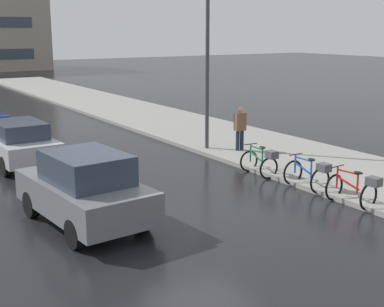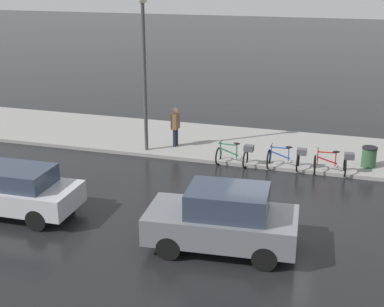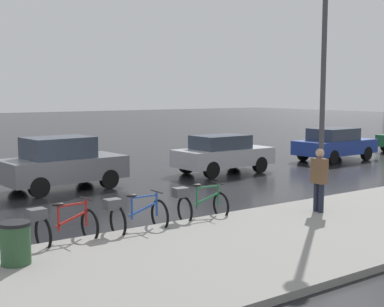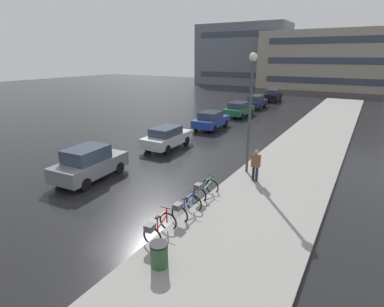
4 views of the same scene
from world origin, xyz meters
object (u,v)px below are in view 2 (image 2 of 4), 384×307
(bicycle_second, at_px, (287,158))
(pedestrian, at_px, (175,126))
(car_grey, at_px, (223,219))
(car_silver, at_px, (14,190))
(streetlamp, at_px, (144,51))
(bicycle_nearest, at_px, (334,163))
(trash_bin, at_px, (369,159))
(bicycle_third, at_px, (236,155))

(bicycle_second, distance_m, pedestrian, 4.88)
(car_grey, height_order, car_silver, car_grey)
(car_silver, height_order, streetlamp, streetlamp)
(bicycle_nearest, distance_m, car_silver, 10.91)
(trash_bin, bearing_deg, bicycle_nearest, 128.12)
(bicycle_second, bearing_deg, bicycle_third, 95.49)
(pedestrian, bearing_deg, trash_bin, -91.92)
(bicycle_second, distance_m, car_grey, 6.42)
(car_grey, bearing_deg, streetlamp, 35.64)
(bicycle_second, xyz_separation_m, bicycle_third, (-0.18, 1.88, -0.00))
(car_silver, relative_size, streetlamp, 0.64)
(bicycle_third, relative_size, pedestrian, 0.80)
(trash_bin, bearing_deg, streetlamp, 93.65)
(bicycle_nearest, relative_size, streetlamp, 0.23)
(bicycle_second, distance_m, bicycle_third, 1.89)
(car_silver, bearing_deg, streetlamp, -14.76)
(streetlamp, bearing_deg, car_grey, -144.36)
(car_silver, bearing_deg, bicycle_nearest, -56.18)
(car_silver, xyz_separation_m, pedestrian, (7.26, -2.67, 0.22))
(bicycle_nearest, height_order, car_silver, car_silver)
(bicycle_nearest, height_order, bicycle_third, bicycle_nearest)
(trash_bin, bearing_deg, pedestrian, 88.08)
(car_grey, xyz_separation_m, trash_bin, (7.25, -3.75, -0.41))
(car_grey, relative_size, trash_bin, 4.52)
(streetlamp, bearing_deg, bicycle_nearest, -93.04)
(trash_bin, bearing_deg, bicycle_second, 107.36)
(bicycle_third, distance_m, streetlamp, 5.26)
(bicycle_second, distance_m, trash_bin, 3.01)
(bicycle_nearest, bearing_deg, car_grey, 157.98)
(car_grey, relative_size, car_silver, 1.02)
(bicycle_nearest, xyz_separation_m, bicycle_third, (-0.14, 3.56, 0.00))
(streetlamp, bearing_deg, bicycle_second, -93.55)
(bicycle_third, height_order, streetlamp, streetlamp)
(bicycle_second, bearing_deg, car_silver, 129.60)
(bicycle_nearest, bearing_deg, bicycle_third, 92.30)
(streetlamp, bearing_deg, trash_bin, -86.35)
(bicycle_second, bearing_deg, car_grey, 172.15)
(car_silver, distance_m, streetlamp, 7.46)
(bicycle_third, height_order, car_silver, car_silver)
(bicycle_second, height_order, pedestrian, pedestrian)
(bicycle_second, height_order, streetlamp, streetlamp)
(bicycle_nearest, bearing_deg, streetlamp, 86.96)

